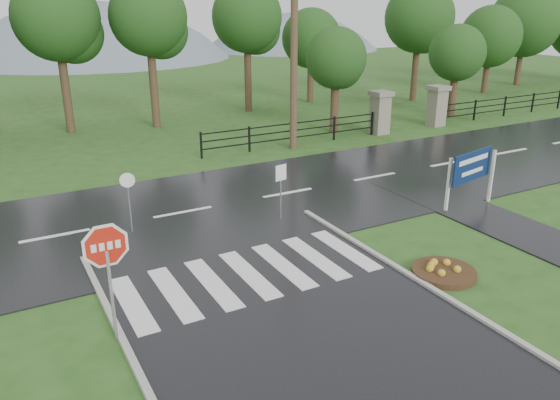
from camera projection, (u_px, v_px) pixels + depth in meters
ground at (369, 391)px, 9.89m from camera, size 120.00×120.00×0.00m
main_road at (183, 213)px, 18.10m from camera, size 90.00×8.00×0.04m
walkway at (508, 227)px, 17.04m from camera, size 2.20×11.00×0.04m
crosswalk at (249, 274)px, 13.97m from camera, size 6.50×2.80×0.02m
pillar_west at (380, 112)px, 28.53m from camera, size 1.00×1.00×2.24m
pillar_east at (437, 105)px, 30.35m from camera, size 1.00×1.00×2.24m
fence_west at (294, 131)px, 26.30m from camera, size 9.58×0.08×1.20m
fence_east at (559, 97)px, 35.39m from camera, size 20.58×0.08×1.20m
hills at (72, 183)px, 70.22m from camera, size 102.00×48.00×48.00m
treeline at (115, 129)px, 30.06m from camera, size 83.20×5.20×10.00m
stop_sign at (107, 257)px, 10.68m from camera, size 1.24×0.06×2.79m
estate_billboard at (472, 169)px, 18.28m from camera, size 2.19×0.52×1.95m
flower_bed at (444, 271)px, 13.99m from camera, size 1.63×1.63×0.33m
reg_sign_small at (281, 181)px, 17.06m from camera, size 0.41×0.09×1.87m
reg_sign_round at (129, 195)px, 16.14m from camera, size 0.44×0.13×1.92m
utility_pole_east at (294, 40)px, 24.28m from camera, size 1.75×0.33×9.85m
entrance_tree_left at (336, 59)px, 28.01m from camera, size 3.15×3.15×5.44m
entrance_tree_right at (457, 54)px, 31.94m from camera, size 3.28×3.28×5.40m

